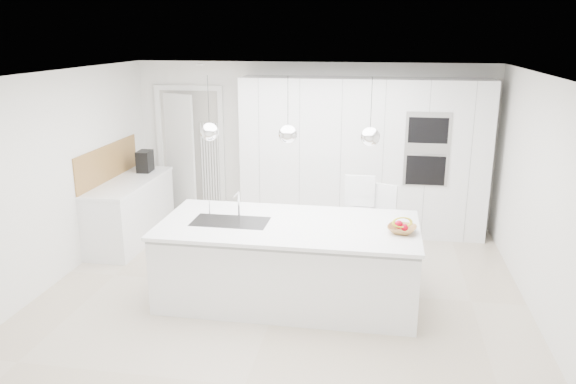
% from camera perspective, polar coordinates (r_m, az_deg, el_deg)
% --- Properties ---
extents(floor, '(5.50, 5.50, 0.00)m').
position_cam_1_polar(floor, '(6.77, -0.43, -9.69)').
color(floor, beige).
rests_on(floor, ground).
extents(wall_back, '(5.50, 0.00, 5.50)m').
position_cam_1_polar(wall_back, '(8.74, 2.40, 4.85)').
color(wall_back, white).
rests_on(wall_back, ground).
extents(wall_left, '(0.00, 5.00, 5.00)m').
position_cam_1_polar(wall_left, '(7.31, -22.20, 1.48)').
color(wall_left, white).
rests_on(wall_left, ground).
extents(ceiling, '(5.50, 5.50, 0.00)m').
position_cam_1_polar(ceiling, '(6.12, -0.48, 11.93)').
color(ceiling, white).
rests_on(ceiling, wall_back).
extents(tall_cabinets, '(3.60, 0.60, 2.30)m').
position_cam_1_polar(tall_cabinets, '(8.40, 7.57, 3.59)').
color(tall_cabinets, white).
rests_on(tall_cabinets, floor).
extents(oven_stack, '(0.62, 0.04, 1.05)m').
position_cam_1_polar(oven_stack, '(8.08, 13.93, 4.21)').
color(oven_stack, '#A5A5A8').
rests_on(oven_stack, tall_cabinets).
extents(doorway_frame, '(1.11, 0.08, 2.13)m').
position_cam_1_polar(doorway_frame, '(9.20, -9.80, 3.76)').
color(doorway_frame, white).
rests_on(doorway_frame, floor).
extents(hallway_door, '(0.76, 0.38, 2.00)m').
position_cam_1_polar(hallway_door, '(9.24, -11.36, 3.61)').
color(hallway_door, white).
rests_on(hallway_door, floor).
extents(radiator, '(0.32, 0.04, 1.40)m').
position_cam_1_polar(radiator, '(9.13, -7.87, 2.63)').
color(radiator, white).
rests_on(radiator, floor).
extents(left_base_cabinets, '(0.60, 1.80, 0.86)m').
position_cam_1_polar(left_base_cabinets, '(8.40, -15.66, -1.97)').
color(left_base_cabinets, white).
rests_on(left_base_cabinets, floor).
extents(left_worktop, '(0.62, 1.82, 0.04)m').
position_cam_1_polar(left_worktop, '(8.28, -15.89, 0.99)').
color(left_worktop, white).
rests_on(left_worktop, left_base_cabinets).
extents(oak_backsplash, '(0.02, 1.80, 0.50)m').
position_cam_1_polar(oak_backsplash, '(8.34, -17.83, 2.86)').
color(oak_backsplash, '#A97B41').
rests_on(oak_backsplash, wall_left).
extents(island_base, '(2.80, 1.20, 0.86)m').
position_cam_1_polar(island_base, '(6.31, -0.01, -7.39)').
color(island_base, white).
rests_on(island_base, floor).
extents(island_worktop, '(2.84, 1.40, 0.04)m').
position_cam_1_polar(island_worktop, '(6.19, 0.07, -3.38)').
color(island_worktop, white).
rests_on(island_worktop, island_base).
extents(island_sink, '(0.84, 0.44, 0.18)m').
position_cam_1_polar(island_sink, '(6.30, -5.86, -3.70)').
color(island_sink, '#3F3F42').
rests_on(island_sink, island_worktop).
extents(island_tap, '(0.02, 0.02, 0.30)m').
position_cam_1_polar(island_tap, '(6.40, -5.02, -1.20)').
color(island_tap, white).
rests_on(island_tap, island_worktop).
extents(pendant_left, '(0.20, 0.20, 0.20)m').
position_cam_1_polar(pendant_left, '(6.08, -7.98, 6.05)').
color(pendant_left, white).
rests_on(pendant_left, ceiling).
extents(pendant_mid, '(0.20, 0.20, 0.20)m').
position_cam_1_polar(pendant_mid, '(5.88, -0.01, 5.88)').
color(pendant_mid, white).
rests_on(pendant_mid, ceiling).
extents(pendant_right, '(0.20, 0.20, 0.20)m').
position_cam_1_polar(pendant_right, '(5.80, 8.33, 5.57)').
color(pendant_right, white).
rests_on(pendant_right, ceiling).
extents(fruit_bowl, '(0.36, 0.36, 0.07)m').
position_cam_1_polar(fruit_bowl, '(6.01, 11.49, -3.74)').
color(fruit_bowl, '#A97B41').
rests_on(fruit_bowl, island_worktop).
extents(espresso_machine, '(0.21, 0.31, 0.32)m').
position_cam_1_polar(espresso_machine, '(8.72, -14.33, 3.05)').
color(espresso_machine, black).
rests_on(espresso_machine, left_worktop).
extents(bar_stool_left, '(0.40, 0.55, 1.20)m').
position_cam_1_polar(bar_stool_left, '(7.07, 7.12, -3.41)').
color(bar_stool_left, white).
rests_on(bar_stool_left, floor).
extents(bar_stool_right, '(0.52, 0.60, 1.10)m').
position_cam_1_polar(bar_stool_right, '(7.10, 9.54, -3.86)').
color(bar_stool_right, white).
rests_on(bar_stool_right, floor).
extents(apple_a, '(0.07, 0.07, 0.07)m').
position_cam_1_polar(apple_a, '(5.98, 11.77, -3.55)').
color(apple_a, '#BF001B').
rests_on(apple_a, fruit_bowl).
extents(apple_b, '(0.09, 0.09, 0.09)m').
position_cam_1_polar(apple_b, '(6.03, 11.19, -3.26)').
color(apple_b, '#BF001B').
rests_on(apple_b, fruit_bowl).
extents(banana_bunch, '(0.25, 0.18, 0.23)m').
position_cam_1_polar(banana_bunch, '(5.95, 11.53, -3.05)').
color(banana_bunch, yellow).
rests_on(banana_bunch, fruit_bowl).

